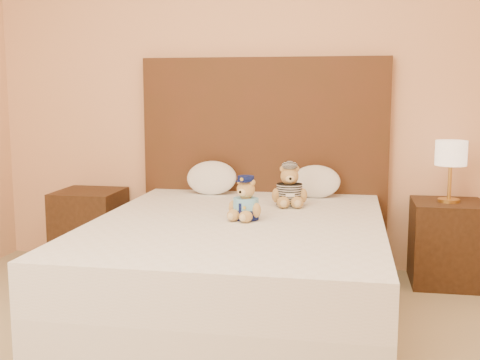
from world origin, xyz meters
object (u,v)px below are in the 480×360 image
(teddy_police, at_px, (246,198))
(teddy_prisoner, at_px, (289,185))
(lamp, at_px, (451,156))
(pillow_right, at_px, (316,180))
(pillow_left, at_px, (212,176))
(nightstand_left, at_px, (90,228))
(nightstand_right, at_px, (447,243))
(bed, at_px, (238,268))

(teddy_police, height_order, teddy_prisoner, teddy_prisoner)
(lamp, bearing_deg, pillow_right, 178.02)
(pillow_left, bearing_deg, teddy_prisoner, -31.47)
(nightstand_left, height_order, lamp, lamp)
(lamp, xyz_separation_m, teddy_prisoner, (-1.01, -0.33, -0.17))
(lamp, height_order, teddy_prisoner, lamp)
(nightstand_left, distance_m, pillow_left, 0.99)
(teddy_prisoner, distance_m, pillow_right, 0.38)
(nightstand_left, height_order, teddy_police, teddy_police)
(teddy_police, xyz_separation_m, pillow_left, (-0.38, 0.80, 0.00))
(nightstand_right, bearing_deg, pillow_left, 178.92)
(bed, distance_m, pillow_right, 1.00)
(nightstand_left, bearing_deg, teddy_prisoner, -12.33)
(nightstand_right, xyz_separation_m, pillow_right, (-0.87, 0.03, 0.39))
(pillow_right, bearing_deg, bed, -114.83)
(nightstand_right, distance_m, lamp, 0.57)
(pillow_left, bearing_deg, teddy_police, -64.63)
(nightstand_left, xyz_separation_m, lamp, (2.50, 0.00, 0.57))
(teddy_police, relative_size, pillow_right, 0.73)
(bed, height_order, pillow_left, pillow_left)
(lamp, relative_size, teddy_police, 1.64)
(nightstand_left, bearing_deg, pillow_left, 1.89)
(nightstand_left, height_order, pillow_right, pillow_right)
(bed, bearing_deg, teddy_police, 31.69)
(nightstand_left, relative_size, teddy_prisoner, 2.10)
(lamp, bearing_deg, nightstand_left, 180.00)
(lamp, xyz_separation_m, teddy_police, (-1.21, -0.77, -0.18))
(nightstand_left, height_order, pillow_left, pillow_left)
(bed, height_order, nightstand_right, same)
(bed, xyz_separation_m, teddy_police, (0.04, 0.03, 0.40))
(nightstand_right, bearing_deg, bed, -147.38)
(nightstand_left, xyz_separation_m, teddy_police, (1.29, -0.77, 0.40))
(bed, xyz_separation_m, nightstand_left, (-1.25, 0.80, -0.00))
(lamp, height_order, pillow_left, lamp)
(bed, xyz_separation_m, pillow_right, (0.38, 0.83, 0.39))
(nightstand_left, distance_m, lamp, 2.56)
(teddy_police, bearing_deg, lamp, 52.42)
(bed, distance_m, teddy_prisoner, 0.67)
(lamp, distance_m, teddy_police, 1.45)
(nightstand_right, relative_size, pillow_right, 1.65)
(nightstand_left, relative_size, nightstand_right, 1.00)
(nightstand_right, height_order, teddy_police, teddy_police)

